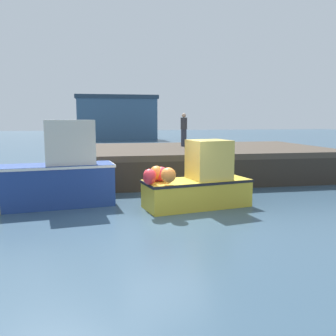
# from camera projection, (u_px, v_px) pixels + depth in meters

# --- Properties ---
(ground) EXTENTS (120.00, 160.00, 0.10)m
(ground) POSITION_uv_depth(u_px,v_px,m) (168.00, 219.00, 10.48)
(ground) COLOR #334C60
(pier) EXTENTS (12.95, 7.41, 1.43)m
(pier) POSITION_uv_depth(u_px,v_px,m) (196.00, 153.00, 17.55)
(pier) COLOR #473D33
(pier) RESTS_ON ground
(fishing_boat_near_left) EXTENTS (3.82, 1.79, 2.82)m
(fishing_boat_near_left) POSITION_uv_depth(u_px,v_px,m) (60.00, 174.00, 11.73)
(fishing_boat_near_left) COLOR navy
(fishing_boat_near_left) RESTS_ON ground
(fishing_boat_near_right) EXTENTS (3.66, 2.05, 2.18)m
(fishing_boat_near_right) POSITION_uv_depth(u_px,v_px,m) (197.00, 182.00, 11.59)
(fishing_boat_near_right) COLOR gold
(fishing_boat_near_right) RESTS_ON ground
(dockworker) EXTENTS (0.34, 0.34, 1.70)m
(dockworker) POSITION_uv_depth(u_px,v_px,m) (184.00, 130.00, 18.52)
(dockworker) COLOR #2D3342
(dockworker) RESTS_ON pier
(warehouse) EXTENTS (10.91, 4.83, 6.00)m
(warehouse) POSITION_uv_depth(u_px,v_px,m) (117.00, 118.00, 48.96)
(warehouse) COLOR #385675
(warehouse) RESTS_ON ground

